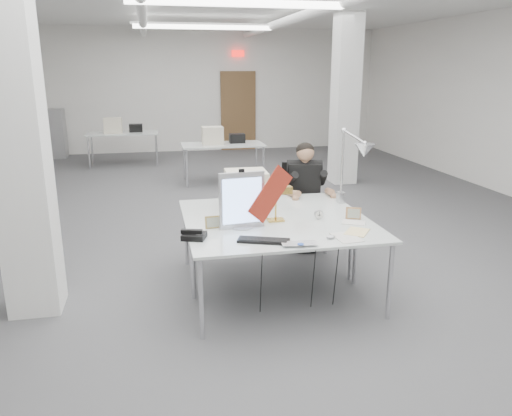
# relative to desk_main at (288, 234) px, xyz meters

# --- Properties ---
(room_shell) EXTENTS (10.04, 14.04, 3.24)m
(room_shell) POSITION_rel_desk_main_xyz_m (0.04, 2.63, 0.95)
(room_shell) COLOR #464749
(room_shell) RESTS_ON ground
(desk_main) EXTENTS (1.80, 0.90, 0.02)m
(desk_main) POSITION_rel_desk_main_xyz_m (0.00, 0.00, 0.00)
(desk_main) COLOR silver
(desk_main) RESTS_ON room_shell
(desk_second) EXTENTS (1.80, 0.90, 0.02)m
(desk_second) POSITION_rel_desk_main_xyz_m (0.00, 0.90, 0.00)
(desk_second) COLOR silver
(desk_second) RESTS_ON room_shell
(bg_desk_a) EXTENTS (1.60, 0.80, 0.02)m
(bg_desk_a) POSITION_rel_desk_main_xyz_m (0.20, 5.50, 0.00)
(bg_desk_a) COLOR silver
(bg_desk_a) RESTS_ON room_shell
(bg_desk_b) EXTENTS (1.60, 0.80, 0.02)m
(bg_desk_b) POSITION_rel_desk_main_xyz_m (-1.80, 7.70, 0.00)
(bg_desk_b) COLOR silver
(bg_desk_b) RESTS_ON room_shell
(filing_cabinet) EXTENTS (0.45, 0.55, 1.20)m
(filing_cabinet) POSITION_rel_desk_main_xyz_m (-3.50, 9.15, -0.14)
(filing_cabinet) COLOR gray
(filing_cabinet) RESTS_ON room_shell
(office_chair) EXTENTS (0.65, 0.65, 1.12)m
(office_chair) POSITION_rel_desk_main_xyz_m (0.62, 1.56, -0.18)
(office_chair) COLOR black
(office_chair) RESTS_ON room_shell
(seated_person) EXTENTS (0.61, 0.70, 0.92)m
(seated_person) POSITION_rel_desk_main_xyz_m (0.62, 1.51, 0.16)
(seated_person) COLOR black
(seated_person) RESTS_ON office_chair
(monitor) EXTENTS (0.43, 0.09, 0.53)m
(monitor) POSITION_rel_desk_main_xyz_m (-0.38, 0.23, 0.28)
(monitor) COLOR #B8B8BD
(monitor) RESTS_ON desk_main
(pennant) EXTENTS (0.47, 0.19, 0.54)m
(pennant) POSITION_rel_desk_main_xyz_m (-0.12, 0.20, 0.33)
(pennant) COLOR maroon
(pennant) RESTS_ON monitor
(keyboard) EXTENTS (0.47, 0.30, 0.02)m
(keyboard) POSITION_rel_desk_main_xyz_m (-0.27, -0.19, 0.02)
(keyboard) COLOR black
(keyboard) RESTS_ON desk_main
(laptop) EXTENTS (0.32, 0.22, 0.02)m
(laptop) POSITION_rel_desk_main_xyz_m (-0.00, -0.39, 0.02)
(laptop) COLOR #BBBBC0
(laptop) RESTS_ON desk_main
(mouse) EXTENTS (0.09, 0.07, 0.03)m
(mouse) POSITION_rel_desk_main_xyz_m (0.32, -0.24, 0.03)
(mouse) COLOR #A9AAAE
(mouse) RESTS_ON desk_main
(bankers_lamp) EXTENTS (0.28, 0.13, 0.31)m
(bankers_lamp) POSITION_rel_desk_main_xyz_m (-0.02, 0.38, 0.17)
(bankers_lamp) COLOR gold
(bankers_lamp) RESTS_ON desk_main
(desk_phone) EXTENTS (0.25, 0.23, 0.05)m
(desk_phone) POSITION_rel_desk_main_xyz_m (-0.85, 0.01, 0.04)
(desk_phone) COLOR black
(desk_phone) RESTS_ON desk_main
(picture_frame_left) EXTENTS (0.15, 0.05, 0.12)m
(picture_frame_left) POSITION_rel_desk_main_xyz_m (-0.65, 0.28, 0.07)
(picture_frame_left) COLOR #AA8D49
(picture_frame_left) RESTS_ON desk_main
(picture_frame_right) EXTENTS (0.15, 0.09, 0.12)m
(picture_frame_right) POSITION_rel_desk_main_xyz_m (0.74, 0.28, 0.07)
(picture_frame_right) COLOR #B27B4D
(picture_frame_right) RESTS_ON desk_main
(desk_clock) EXTENTS (0.09, 0.03, 0.09)m
(desk_clock) POSITION_rel_desk_main_xyz_m (0.41, 0.35, 0.06)
(desk_clock) COLOR #A3A3A7
(desk_clock) RESTS_ON desk_main
(paper_stack_a) EXTENTS (0.23, 0.30, 0.01)m
(paper_stack_a) POSITION_rel_desk_main_xyz_m (0.47, -0.24, 0.02)
(paper_stack_a) COLOR beige
(paper_stack_a) RESTS_ON desk_main
(paper_stack_b) EXTENTS (0.30, 0.32, 0.01)m
(paper_stack_b) POSITION_rel_desk_main_xyz_m (0.62, -0.12, 0.02)
(paper_stack_b) COLOR #E8CF8A
(paper_stack_b) RESTS_ON desk_main
(paper_stack_c) EXTENTS (0.27, 0.24, 0.01)m
(paper_stack_c) POSITION_rel_desk_main_xyz_m (0.70, 0.15, 0.02)
(paper_stack_c) COLOR silver
(paper_stack_c) RESTS_ON desk_main
(beige_monitor) EXTENTS (0.44, 0.42, 0.40)m
(beige_monitor) POSITION_rel_desk_main_xyz_m (-0.22, 0.89, 0.21)
(beige_monitor) COLOR beige
(beige_monitor) RESTS_ON desk_second
(architect_lamp) EXTENTS (0.30, 0.71, 0.89)m
(architect_lamp) POSITION_rel_desk_main_xyz_m (0.85, 0.64, 0.46)
(architect_lamp) COLOR silver
(architect_lamp) RESTS_ON desk_second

